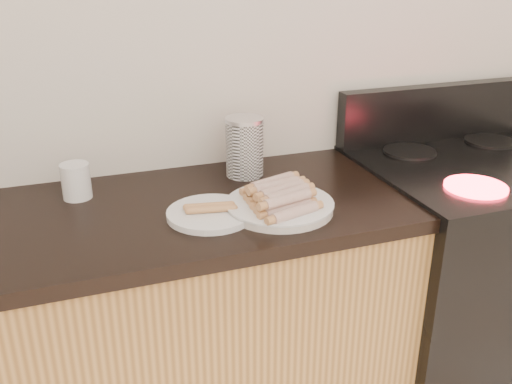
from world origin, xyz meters
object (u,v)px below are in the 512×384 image
object	(u,v)px
canister	(245,147)
mug	(76,181)
stove	(464,282)
main_plate	(280,207)
side_plate	(210,214)

from	to	relation	value
canister	mug	size ratio (longest dim) A/B	1.82
stove	main_plate	world-z (taller)	main_plate
stove	mug	world-z (taller)	mug
stove	mug	xyz separation A→B (m)	(-1.27, 0.17, 0.49)
side_plate	stove	bearing A→B (deg)	4.50
mug	main_plate	bearing A→B (deg)	-28.13
side_plate	mug	bearing A→B (deg)	142.50
canister	mug	xyz separation A→B (m)	(-0.51, -0.01, -0.04)
stove	main_plate	distance (m)	0.89
main_plate	canister	bearing A→B (deg)	90.88
main_plate	canister	size ratio (longest dim) A/B	1.57
main_plate	side_plate	distance (m)	0.19
stove	side_plate	xyz separation A→B (m)	(-0.95, -0.07, 0.45)
main_plate	canister	world-z (taller)	canister
stove	mug	distance (m)	1.37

